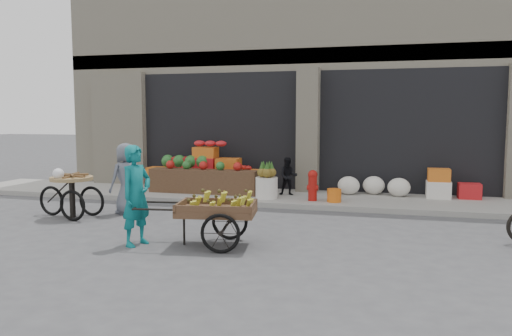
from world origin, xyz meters
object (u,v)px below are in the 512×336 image
(vendor_woman, at_px, (136,195))
(vendor_grey, at_px, (127,178))
(fire_hydrant, at_px, (313,184))
(banana_cart, at_px, (214,207))
(tricycle_cart, at_px, (72,190))
(pineapple_bin, at_px, (267,188))
(orange_bucket, at_px, (334,195))
(seated_person, at_px, (288,176))

(vendor_woman, distance_m, vendor_grey, 2.72)
(fire_hydrant, height_order, banana_cart, banana_cart)
(fire_hydrant, height_order, vendor_woman, vendor_woman)
(tricycle_cart, bearing_deg, fire_hydrant, 36.48)
(banana_cart, bearing_deg, tricycle_cart, 150.60)
(pineapple_bin, distance_m, fire_hydrant, 1.11)
(pineapple_bin, bearing_deg, vendor_woman, -104.27)
(orange_bucket, distance_m, banana_cart, 4.17)
(orange_bucket, relative_size, vendor_grey, 0.21)
(seated_person, bearing_deg, fire_hydrant, -52.88)
(vendor_grey, bearing_deg, tricycle_cart, -22.47)
(fire_hydrant, height_order, vendor_grey, vendor_grey)
(fire_hydrant, relative_size, banana_cart, 0.33)
(pineapple_bin, relative_size, banana_cart, 0.24)
(vendor_woman, bearing_deg, vendor_grey, 49.01)
(orange_bucket, distance_m, tricycle_cart, 5.63)
(banana_cart, xyz_separation_m, vendor_grey, (-2.68, 2.01, 0.12))
(pineapple_bin, height_order, vendor_grey, vendor_grey)
(pineapple_bin, relative_size, vendor_woman, 0.32)
(orange_bucket, bearing_deg, tricycle_cart, -153.23)
(vendor_woman, bearing_deg, banana_cart, -60.99)
(orange_bucket, height_order, seated_person, seated_person)
(pineapple_bin, distance_m, vendor_grey, 3.25)
(fire_hydrant, relative_size, tricycle_cart, 0.49)
(tricycle_cart, distance_m, vendor_grey, 1.11)
(tricycle_cart, xyz_separation_m, vendor_grey, (0.87, 0.67, 0.18))
(seated_person, xyz_separation_m, tricycle_cart, (-3.82, -3.23, -0.02))
(pineapple_bin, xyz_separation_m, fire_hydrant, (1.10, -0.05, 0.13))
(vendor_woman, height_order, tricycle_cart, vendor_woman)
(vendor_woman, relative_size, vendor_grey, 1.07)
(pineapple_bin, distance_m, seated_person, 0.75)
(orange_bucket, bearing_deg, seated_person, 149.74)
(orange_bucket, bearing_deg, pineapple_bin, 176.42)
(banana_cart, distance_m, vendor_grey, 3.36)
(orange_bucket, distance_m, vendor_woman, 4.97)
(fire_hydrant, relative_size, vendor_grey, 0.47)
(seated_person, relative_size, tricycle_cart, 0.64)
(fire_hydrant, bearing_deg, seated_person, 137.12)
(pineapple_bin, bearing_deg, fire_hydrant, -2.60)
(seated_person, height_order, banana_cart, seated_person)
(vendor_grey, bearing_deg, orange_bucket, 144.17)
(vendor_woman, bearing_deg, fire_hydrant, -11.18)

